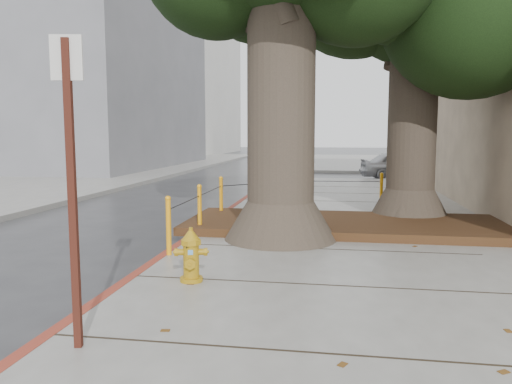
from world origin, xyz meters
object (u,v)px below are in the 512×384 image
at_px(signpost, 71,176).
at_px(car_silver, 403,165).
at_px(car_dark, 95,160).
at_px(fire_hydrant, 191,255).

xyz_separation_m(signpost, car_silver, (5.20, 19.26, -1.05)).
height_order(signpost, car_silver, signpost).
bearing_deg(car_dark, signpost, -61.43).
bearing_deg(signpost, car_silver, 63.91).
bearing_deg(fire_hydrant, car_silver, 61.71).
bearing_deg(fire_hydrant, car_dark, 107.37).
relative_size(car_silver, car_dark, 0.84).
relative_size(fire_hydrant, car_dark, 0.16).
height_order(car_silver, car_dark, car_dark).
distance_m(fire_hydrant, car_silver, 17.82).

